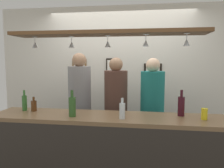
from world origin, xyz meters
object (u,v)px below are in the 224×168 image
(picture_frame_caricature, at_px, (79,69))
(person_right_teal_shirt, at_px, (152,105))
(person_left_grey_shirt, at_px, (80,100))
(bottle_soda_clear, at_px, (122,110))
(picture_frame_crest, at_px, (111,66))
(bottle_wine_dark_red, at_px, (181,106))
(picture_frame_lower_pair, at_px, (153,69))
(bottle_beer_brown_stubby, at_px, (34,105))
(person_middle_brown_shirt, at_px, (116,104))
(bottle_champagne_green, at_px, (72,106))
(bottle_beer_green_import, at_px, (25,102))
(drink_can, at_px, (204,114))

(picture_frame_caricature, bearing_deg, person_right_teal_shirt, -27.45)
(person_left_grey_shirt, distance_m, bottle_soda_clear, 1.12)
(picture_frame_crest, bearing_deg, bottle_soda_clear, -76.75)
(bottle_wine_dark_red, distance_m, picture_frame_lower_pair, 1.37)
(bottle_beer_brown_stubby, bearing_deg, person_middle_brown_shirt, 34.26)
(person_middle_brown_shirt, height_order, picture_frame_lower_pair, person_middle_brown_shirt)
(bottle_beer_brown_stubby, xyz_separation_m, bottle_soda_clear, (1.13, -0.20, 0.02))
(person_left_grey_shirt, bearing_deg, person_right_teal_shirt, -0.00)
(bottle_champagne_green, xyz_separation_m, picture_frame_lower_pair, (0.93, 1.50, 0.37))
(bottle_champagne_green, relative_size, bottle_soda_clear, 1.30)
(person_left_grey_shirt, relative_size, bottle_beer_green_import, 6.81)
(person_middle_brown_shirt, distance_m, bottle_wine_dark_red, 1.05)
(bottle_beer_brown_stubby, bearing_deg, bottle_beer_green_import, 175.57)
(bottle_beer_brown_stubby, bearing_deg, picture_frame_caricature, 81.46)
(person_middle_brown_shirt, height_order, picture_frame_caricature, person_middle_brown_shirt)
(bottle_champagne_green, relative_size, drink_can, 2.46)
(bottle_champagne_green, xyz_separation_m, drink_can, (1.44, 0.09, -0.06))
(person_left_grey_shirt, height_order, bottle_beer_green_import, person_left_grey_shirt)
(drink_can, bearing_deg, picture_frame_crest, 131.20)
(bottle_champagne_green, xyz_separation_m, picture_frame_caricature, (-0.37, 1.50, 0.36))
(bottle_wine_dark_red, xyz_separation_m, bottle_beer_green_import, (-1.91, -0.02, -0.01))
(bottle_beer_brown_stubby, relative_size, picture_frame_crest, 0.69)
(bottle_soda_clear, xyz_separation_m, drink_can, (0.88, 0.11, -0.03))
(drink_can, xyz_separation_m, picture_frame_lower_pair, (-0.51, 1.41, 0.43))
(picture_frame_crest, distance_m, picture_frame_lower_pair, 0.72)
(bottle_soda_clear, bearing_deg, person_left_grey_shirt, 130.90)
(person_left_grey_shirt, height_order, bottle_soda_clear, person_left_grey_shirt)
(person_middle_brown_shirt, bearing_deg, bottle_soda_clear, -77.79)
(bottle_beer_green_import, bearing_deg, bottle_soda_clear, -9.47)
(person_left_grey_shirt, bearing_deg, bottle_soda_clear, -49.10)
(bottle_champagne_green, height_order, picture_frame_crest, picture_frame_crest)
(picture_frame_lower_pair, height_order, picture_frame_caricature, picture_frame_caricature)
(bottle_wine_dark_red, distance_m, bottle_beer_green_import, 1.91)
(bottle_beer_brown_stubby, distance_m, drink_can, 2.01)
(picture_frame_caricature, bearing_deg, person_middle_brown_shirt, -41.49)
(bottle_wine_dark_red, relative_size, bottle_champagne_green, 1.00)
(picture_frame_lower_pair, bearing_deg, picture_frame_crest, 180.00)
(drink_can, height_order, picture_frame_caricature, picture_frame_caricature)
(drink_can, distance_m, picture_frame_crest, 1.93)
(bottle_wine_dark_red, xyz_separation_m, picture_frame_caricature, (-1.59, 1.28, 0.36))
(person_left_grey_shirt, xyz_separation_m, person_middle_brown_shirt, (0.55, -0.00, -0.04))
(person_left_grey_shirt, relative_size, picture_frame_crest, 6.81)
(person_left_grey_shirt, xyz_separation_m, bottle_beer_brown_stubby, (-0.40, -0.65, 0.03))
(bottle_wine_dark_red, xyz_separation_m, drink_can, (0.22, -0.12, -0.06))
(picture_frame_crest, height_order, picture_frame_lower_pair, picture_frame_crest)
(bottle_wine_dark_red, distance_m, drink_can, 0.26)
(person_right_teal_shirt, distance_m, bottle_wine_dark_red, 0.70)
(picture_frame_caricature, bearing_deg, bottle_wine_dark_red, -38.94)
(person_middle_brown_shirt, bearing_deg, bottle_beer_brown_stubby, -145.74)
(bottle_champagne_green, bearing_deg, picture_frame_crest, 81.89)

